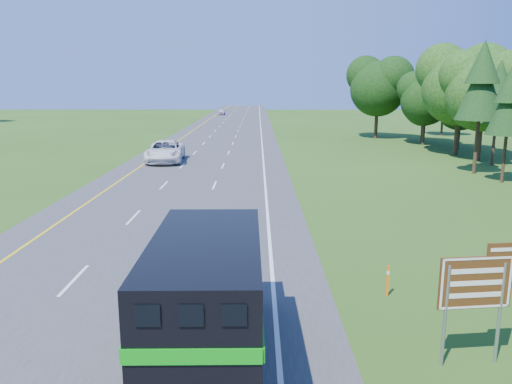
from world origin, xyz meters
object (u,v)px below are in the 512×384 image
exit_sign (477,287)px  horse_truck (209,296)px  far_car (222,112)px  white_suv (165,151)px

exit_sign → horse_truck: bearing=174.7°
far_car → exit_sign: 115.49m
far_car → exit_sign: size_ratio=1.25×
horse_truck → far_car: 115.00m
far_car → horse_truck: bearing=-84.5°
white_suv → exit_sign: (14.21, -35.14, 1.08)m
horse_truck → exit_sign: (6.69, 0.15, 0.17)m
white_suv → exit_sign: bearing=-72.3°
horse_truck → white_suv: 36.09m
horse_truck → far_car: (-7.82, 114.72, -1.21)m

